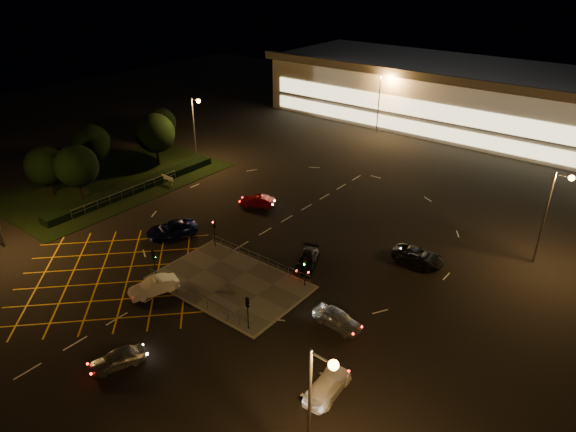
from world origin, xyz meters
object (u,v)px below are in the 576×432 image
Objects in this scene: signal_ne at (305,265)px; car_left_blue at (172,229)px; signal_nw at (214,228)px; car_queue_white at (154,286)px; car_near_silver at (118,358)px; car_right_silver at (337,319)px; signal_se at (248,307)px; car_circ_red at (257,201)px; car_east_grey at (418,256)px; car_approach_white at (328,385)px; car_far_dkgrey at (307,261)px; signal_sw at (154,259)px.

signal_ne is 0.56× the size of car_left_blue.
signal_nw is 0.69× the size of car_queue_white.
car_near_silver is 0.93× the size of car_right_silver.
signal_se is 0.74× the size of car_circ_red.
car_near_silver is at bearing 152.96° from car_east_grey.
car_left_blue is 1.32× the size of car_circ_red.
car_approach_white is at bearing 19.36° from car_queue_white.
car_circ_red is (-15.10, 18.47, -1.66)m from signal_se.
car_queue_white is 0.86× the size of car_east_grey.
car_far_dkgrey is at bearing 16.59° from signal_nw.
car_left_blue is (-5.72, 6.90, -1.58)m from signal_sw.
signal_ne is 0.70× the size of car_right_silver.
signal_ne reaches higher than car_queue_white.
signal_nw reaches higher than car_left_blue.
car_east_grey is at bearing 63.59° from car_circ_red.
car_queue_white is at bearing -13.77° from car_circ_red.
signal_nw is at bearing 180.00° from signal_ne.
car_far_dkgrey is (-1.91, 10.99, -1.68)m from signal_se.
signal_sw and signal_se have the same top height.
car_left_blue reaches higher than car_approach_white.
signal_sw reaches higher than car_circ_red.
car_near_silver is at bearing -26.73° from car_left_blue.
signal_nw is (0.00, 7.99, 0.00)m from signal_sw.
signal_ne is (0.00, 7.99, 0.00)m from signal_se.
signal_ne is 14.21m from car_queue_white.
signal_sw is at bearing 130.61° from car_east_grey.
car_right_silver is at bearing 42.04° from car_queue_white.
car_left_blue reaches higher than car_far_dkgrey.
car_right_silver is at bearing 30.08° from car_circ_red.
car_east_grey is at bearing 51.11° from car_left_blue.
car_near_silver is (-5.04, -9.35, -1.66)m from signal_se.
signal_ne is at bearing -90.00° from signal_se.
signal_nw is 17.95m from car_right_silver.
car_circ_red is (-10.06, 27.82, -0.01)m from car_near_silver.
car_queue_white is 26.39m from car_east_grey.
car_right_silver is at bearing 171.51° from car_east_grey.
signal_nw reaches higher than car_east_grey.
signal_sw is 0.59× the size of car_east_grey.
car_right_silver is 0.94× the size of car_approach_white.
signal_nw is 0.75× the size of car_near_silver.
signal_nw and signal_ne have the same top height.
signal_ne is at bearing 0.00° from signal_nw.
car_far_dkgrey is (10.09, 10.99, -1.68)m from signal_sw.
car_left_blue is (-12.68, 16.24, 0.07)m from car_near_silver.
car_circ_red is 21.68m from car_east_grey.
car_queue_white is at bearing -23.83° from car_left_blue.
car_far_dkgrey is at bearing -132.54° from signal_sw.
car_circ_red is (-3.10, 10.49, -1.66)m from signal_nw.
car_queue_white is at bearing 8.27° from signal_se.
signal_nw is 21.49m from car_east_grey.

